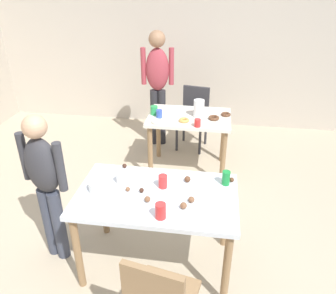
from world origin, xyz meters
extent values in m
plane|color=tan|center=(0.00, 0.00, 0.00)|extent=(6.40, 6.40, 0.00)
cube|color=#BCB2A3|center=(0.00, 3.20, 1.30)|extent=(6.40, 0.10, 2.60)
cube|color=silver|center=(0.01, -0.02, 0.73)|extent=(1.27, 0.76, 0.04)
cylinder|color=olive|center=(-0.56, -0.34, 0.35)|extent=(0.06, 0.06, 0.71)
cylinder|color=olive|center=(0.59, -0.34, 0.35)|extent=(0.06, 0.06, 0.71)
cylinder|color=olive|center=(-0.56, 0.30, 0.35)|extent=(0.06, 0.06, 0.71)
cylinder|color=olive|center=(0.59, 0.30, 0.35)|extent=(0.06, 0.06, 0.71)
cube|color=silver|center=(0.12, 1.61, 0.73)|extent=(0.99, 0.69, 0.04)
cylinder|color=olive|center=(-0.31, 1.33, 0.35)|extent=(0.06, 0.06, 0.71)
cylinder|color=olive|center=(0.56, 1.33, 0.35)|extent=(0.06, 0.06, 0.71)
cylinder|color=olive|center=(-0.31, 1.90, 0.35)|extent=(0.06, 0.06, 0.71)
cylinder|color=olive|center=(0.56, 1.90, 0.35)|extent=(0.06, 0.06, 0.71)
cylinder|color=olive|center=(0.05, -0.50, 0.21)|extent=(0.04, 0.04, 0.41)
cube|color=#2D2D33|center=(0.12, 2.24, 0.43)|extent=(0.47, 0.47, 0.04)
cube|color=#2D2D33|center=(0.15, 2.41, 0.66)|extent=(0.38, 0.11, 0.42)
cylinder|color=#2D2D33|center=(0.25, 2.04, 0.21)|extent=(0.04, 0.04, 0.41)
cylinder|color=#2D2D33|center=(-0.08, 2.10, 0.21)|extent=(0.04, 0.04, 0.41)
cylinder|color=#2D2D33|center=(0.31, 2.37, 0.21)|extent=(0.04, 0.04, 0.41)
cylinder|color=#2D2D33|center=(-0.02, 2.44, 0.21)|extent=(0.04, 0.04, 0.41)
cylinder|color=#383D4C|center=(-0.95, -0.02, 0.35)|extent=(0.11, 0.11, 0.69)
cylinder|color=#383D4C|center=(-0.85, -0.05, 0.35)|extent=(0.11, 0.11, 0.69)
ellipsoid|color=#333338|center=(-0.90, -0.04, 0.94)|extent=(0.37, 0.29, 0.49)
sphere|color=tan|center=(-0.90, -0.04, 1.28)|extent=(0.19, 0.19, 0.19)
cylinder|color=#333338|center=(-1.08, 0.02, 0.98)|extent=(0.09, 0.09, 0.42)
cylinder|color=#333338|center=(-0.72, -0.10, 0.98)|extent=(0.09, 0.09, 0.42)
cylinder|color=#28282D|center=(-0.33, 2.31, 0.41)|extent=(0.11, 0.11, 0.83)
cylinder|color=#28282D|center=(-0.44, 2.30, 0.41)|extent=(0.11, 0.11, 0.83)
ellipsoid|color=#9E3842|center=(-0.39, 2.30, 1.12)|extent=(0.34, 0.23, 0.58)
sphere|color=#997051|center=(-0.39, 2.30, 1.52)|extent=(0.22, 0.22, 0.22)
cylinder|color=#9E3842|center=(-0.20, 2.32, 1.16)|extent=(0.08, 0.08, 0.50)
cylinder|color=#9E3842|center=(-0.58, 2.28, 1.16)|extent=(0.08, 0.08, 0.50)
cylinder|color=white|center=(-0.44, -0.03, 0.79)|extent=(0.18, 0.18, 0.08)
cylinder|color=#198438|center=(0.55, 0.20, 0.81)|extent=(0.07, 0.07, 0.12)
cube|color=silver|center=(0.54, 0.00, 0.75)|extent=(0.17, 0.02, 0.01)
cylinder|color=red|center=(0.05, 0.08, 0.81)|extent=(0.07, 0.07, 0.11)
cylinder|color=white|center=(-0.30, 0.09, 0.80)|extent=(0.08, 0.08, 0.09)
cylinder|color=red|center=(0.09, -0.30, 0.81)|extent=(0.08, 0.08, 0.12)
sphere|color=brown|center=(0.24, 0.19, 0.78)|extent=(0.05, 0.05, 0.05)
sphere|color=brown|center=(0.30, -0.09, 0.77)|extent=(0.05, 0.05, 0.05)
sphere|color=brown|center=(0.60, 0.24, 0.77)|extent=(0.04, 0.04, 0.04)
sphere|color=#3D2319|center=(-0.11, -0.02, 0.77)|extent=(0.04, 0.04, 0.04)
sphere|color=brown|center=(-0.04, -0.13, 0.77)|extent=(0.05, 0.05, 0.05)
sphere|color=brown|center=(-0.22, -0.02, 0.77)|extent=(0.04, 0.04, 0.04)
sphere|color=#3D2319|center=(-0.34, 0.33, 0.77)|extent=(0.04, 0.04, 0.04)
sphere|color=brown|center=(0.25, -0.17, 0.78)|extent=(0.05, 0.05, 0.05)
cylinder|color=white|center=(0.24, 1.62, 0.85)|extent=(0.13, 0.13, 0.21)
cylinder|color=red|center=(0.24, 1.32, 0.80)|extent=(0.07, 0.07, 0.09)
cylinder|color=green|center=(-0.31, 1.60, 0.80)|extent=(0.09, 0.09, 0.11)
cylinder|color=#3351B2|center=(-0.23, 1.51, 0.80)|extent=(0.07, 0.07, 0.10)
torus|color=brown|center=(0.42, 1.55, 0.77)|extent=(0.13, 0.13, 0.04)
torus|color=white|center=(-0.23, 1.35, 0.77)|extent=(0.12, 0.12, 0.04)
torus|color=pink|center=(0.22, 1.79, 0.77)|extent=(0.12, 0.12, 0.04)
torus|color=brown|center=(0.56, 1.69, 0.77)|extent=(0.12, 0.12, 0.03)
torus|color=gold|center=(0.08, 1.44, 0.77)|extent=(0.12, 0.12, 0.04)
camera|label=1|loc=(0.42, -2.14, 2.31)|focal=35.77mm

